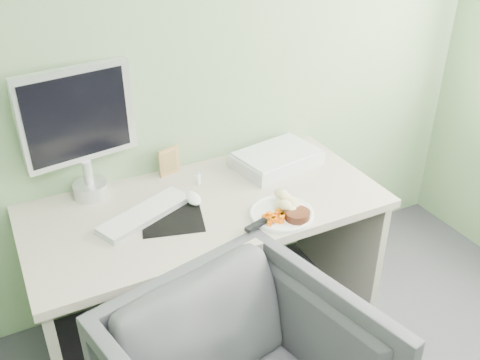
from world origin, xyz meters
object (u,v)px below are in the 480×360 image
plate (282,214)px  scanner (277,159)px  monitor (79,127)px  desk (207,236)px

plate → scanner: bearing=62.5°
plate → monitor: (-0.70, 0.55, 0.33)m
monitor → plate: bearing=-48.0°
plate → desk: bearing=137.0°
desk → plate: size_ratio=5.74×
desk → monitor: 0.75m
plate → monitor: monitor is taller
desk → scanner: scanner is taller
plate → monitor: bearing=141.6°
desk → scanner: 0.54m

